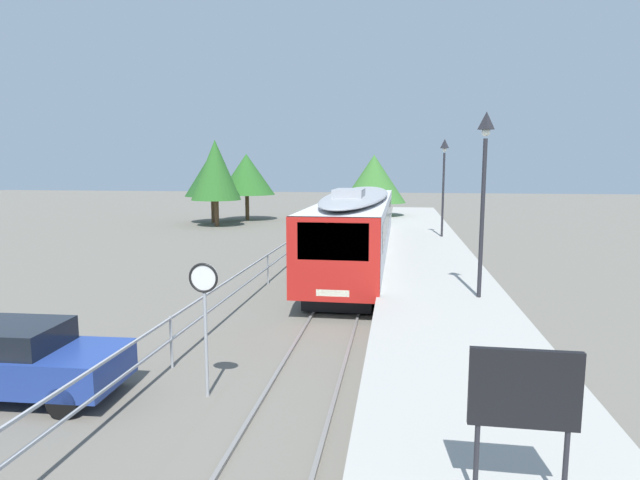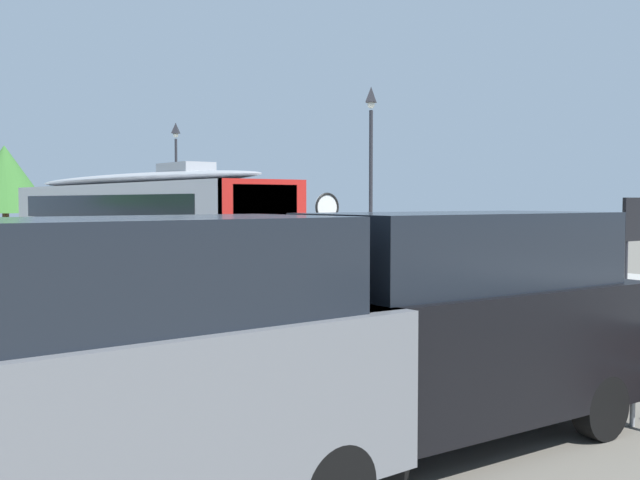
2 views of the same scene
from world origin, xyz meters
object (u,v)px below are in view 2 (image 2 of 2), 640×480
Objects in this scene: platform_lamp_mid_platform at (371,138)px; parked_van_grey at (104,379)px; platform_notice_board at (640,222)px; parked_van_black at (445,326)px; parked_hatchback_blue at (176,307)px; speed_limit_sign at (327,225)px; platform_lamp_far_end at (176,158)px; commuter_train at (129,213)px.

platform_lamp_mid_platform is 1.08× the size of parked_van_grey.
platform_notice_board is 0.36× the size of parked_van_grey.
parked_hatchback_blue is at bearing 91.23° from parked_van_black.
platform_notice_board is 0.36× the size of parked_van_black.
speed_limit_sign is at bearing 42.80° from parked_van_grey.
speed_limit_sign is (-5.24, 3.92, -0.06)m from platform_notice_board.
speed_limit_sign is 4.01m from parked_hatchback_blue.
platform_lamp_far_end reaches higher than speed_limit_sign.
commuter_train reaches higher than parked_hatchback_blue.
platform_lamp_mid_platform is at bearing 84.30° from platform_notice_board.
speed_limit_sign is at bearing -137.20° from platform_lamp_mid_platform.
speed_limit_sign is at bearing 143.24° from platform_notice_board.
platform_notice_board is (3.32, -18.83, 0.04)m from commuter_train.
platform_lamp_far_end is 29.94m from parked_van_grey.
parked_van_black is at bearing -88.77° from parked_hatchback_blue.
platform_lamp_mid_platform is 16.24m from parked_van_black.
platform_notice_board is at bearing -95.70° from platform_lamp_mid_platform.
commuter_train is 10.81× the size of platform_notice_board.
commuter_train is 3.64× the size of platform_lamp_far_end.
platform_lamp_mid_platform is 2.97× the size of platform_notice_board.
parked_hatchback_blue is (-0.13, 6.19, -0.50)m from parked_van_black.
parked_van_grey is (-7.44, -6.89, -0.83)m from speed_limit_sign.
commuter_train is at bearing 115.07° from platform_lamp_mid_platform.
parked_hatchback_blue is (-9.94, -6.32, -3.83)m from platform_lamp_mid_platform.
parked_van_black is (-5.52, -21.68, -0.85)m from commuter_train.
platform_notice_board reaches higher than parked_hatchback_blue.
platform_lamp_mid_platform is 18.89m from parked_van_grey.
platform_lamp_far_end is 1.07× the size of parked_van_black.
platform_notice_board reaches higher than parked_van_grey.
platform_lamp_mid_platform reaches higher than parked_van_grey.
parked_van_black is at bearing 1.87° from parked_van_grey.
parked_van_black is at bearing -128.11° from platform_lamp_mid_platform.
parked_van_grey is (-9.36, -21.80, -0.85)m from commuter_train.
parked_van_grey is (-13.65, -12.63, -3.33)m from platform_lamp_mid_platform.
speed_limit_sign reaches higher than parked_hatchback_blue.
parked_van_grey reaches higher than parked_hatchback_blue.
platform_lamp_far_end is 28.28m from parked_van_black.
platform_notice_board is 9.68m from parked_hatchback_blue.
platform_notice_board reaches higher than parked_van_black.
commuter_train reaches higher than speed_limit_sign.
platform_lamp_far_end is 1.91× the size of speed_limit_sign.
platform_notice_board is 0.44× the size of parked_hatchback_blue.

